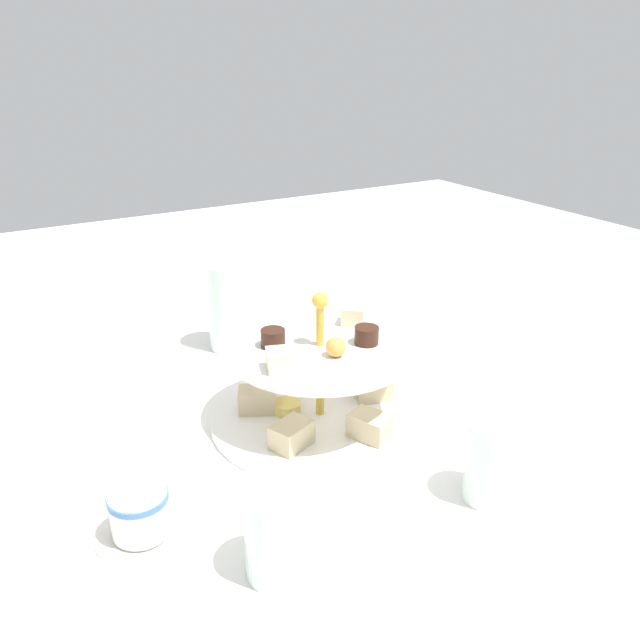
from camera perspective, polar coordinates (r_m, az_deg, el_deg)
ground_plane at (r=0.86m, az=0.00°, el=-8.67°), size 2.40×2.40×0.00m
tiered_serving_stand at (r=0.83m, az=-0.02°, el=-5.97°), size 0.28×0.28×0.18m
water_glass_tall_right at (r=1.04m, az=-7.86°, el=1.18°), size 0.07×0.07×0.14m
water_glass_short_left at (r=0.62m, az=-3.51°, el=-18.03°), size 0.06×0.06×0.08m
teacup_with_saucer at (r=0.69m, az=-15.34°, el=-16.08°), size 0.09×0.09×0.05m
butter_knife_left at (r=1.07m, az=12.67°, el=-2.46°), size 0.08×0.16×0.00m
butter_knife_right at (r=0.89m, az=-20.98°, el=-8.99°), size 0.11×0.15×0.00m
water_glass_mid_back at (r=0.73m, az=14.82°, el=-11.82°), size 0.06×0.06×0.09m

